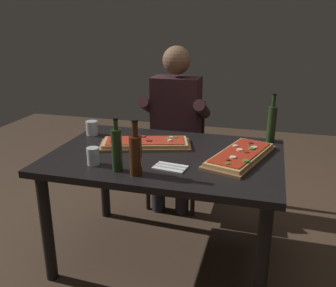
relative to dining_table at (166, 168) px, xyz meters
name	(u,v)px	position (x,y,z in m)	size (l,w,h in m)	color
ground_plane	(166,256)	(0.00, 0.00, -0.64)	(6.40, 6.40, 0.00)	#4C3828
dining_table	(166,168)	(0.00, 0.00, 0.00)	(1.40, 0.96, 0.74)	black
pizza_rectangular_front	(145,143)	(-0.17, 0.10, 0.11)	(0.62, 0.39, 0.05)	olive
pizza_rectangular_left	(240,155)	(0.45, 0.04, 0.12)	(0.41, 0.63, 0.05)	brown
wine_bottle_dark	(136,153)	(-0.07, -0.34, 0.21)	(0.07, 0.07, 0.30)	#47230F
oil_bottle_amber	(272,123)	(0.61, 0.42, 0.23)	(0.06, 0.06, 0.33)	#233819
vinegar_bottle_green	(117,149)	(-0.18, -0.32, 0.22)	(0.06, 0.06, 0.30)	#233819
tumbler_near_camera	(92,129)	(-0.61, 0.23, 0.14)	(0.08, 0.08, 0.10)	silver
tumbler_far_side	(93,157)	(-0.35, -0.28, 0.14)	(0.07, 0.07, 0.10)	silver
napkin_cutlery_set	(170,167)	(0.09, -0.21, 0.10)	(0.19, 0.13, 0.01)	white
diner_chair	(178,146)	(-0.13, 0.86, -0.16)	(0.44, 0.44, 0.87)	black
seated_diner	(175,121)	(-0.13, 0.74, 0.10)	(0.53, 0.41, 1.33)	#23232D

